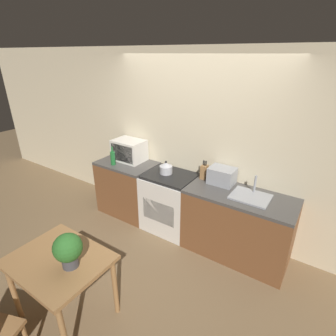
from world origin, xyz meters
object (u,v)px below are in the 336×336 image
at_px(stove_range, 170,202).
at_px(kettle, 166,168).
at_px(toaster_oven, 222,176).
at_px(bottle, 113,158).
at_px(microwave, 129,150).
at_px(dining_table, 60,267).

xyz_separation_m(stove_range, kettle, (-0.08, 0.02, 0.53)).
distance_m(stove_range, kettle, 0.54).
relative_size(stove_range, toaster_oven, 2.68).
xyz_separation_m(kettle, toaster_oven, (0.80, 0.14, 0.03)).
distance_m(kettle, toaster_oven, 0.81).
bearing_deg(bottle, kettle, 12.58).
height_order(stove_range, toaster_oven, toaster_oven).
bearing_deg(microwave, toaster_oven, 1.92).
distance_m(bottle, dining_table, 1.92).
xyz_separation_m(microwave, bottle, (-0.09, -0.28, -0.06)).
bearing_deg(dining_table, microwave, 112.59).
relative_size(stove_range, microwave, 1.82).
xyz_separation_m(kettle, bottle, (-0.87, -0.19, 0.03)).
relative_size(stove_range, dining_table, 0.99).
xyz_separation_m(stove_range, bottle, (-0.94, -0.18, 0.57)).
bearing_deg(bottle, toaster_oven, 11.46).
bearing_deg(toaster_oven, microwave, -178.08).
bearing_deg(dining_table, stove_range, 88.57).
bearing_deg(toaster_oven, dining_table, -110.97).
bearing_deg(toaster_oven, bottle, -168.54).
distance_m(kettle, microwave, 0.79).
bearing_deg(toaster_oven, kettle, -169.77).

